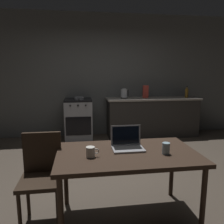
# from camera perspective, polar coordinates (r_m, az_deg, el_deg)

# --- Properties ---
(ground_plane) EXTENTS (12.00, 12.00, 0.00)m
(ground_plane) POSITION_cam_1_polar(r_m,az_deg,el_deg) (3.41, 0.79, -16.00)
(ground_plane) COLOR #473D33
(back_wall) EXTENTS (6.40, 0.10, 2.83)m
(back_wall) POSITION_cam_1_polar(r_m,az_deg,el_deg) (5.42, 0.04, 9.22)
(back_wall) COLOR #535453
(back_wall) RESTS_ON ground_plane
(kitchen_counter) EXTENTS (2.16, 0.64, 0.91)m
(kitchen_counter) POSITION_cam_1_polar(r_m,az_deg,el_deg) (5.39, 10.14, -1.21)
(kitchen_counter) COLOR #282623
(kitchen_counter) RESTS_ON ground_plane
(stove_oven) EXTENTS (0.60, 0.62, 0.91)m
(stove_oven) POSITION_cam_1_polar(r_m,az_deg,el_deg) (5.11, -8.54, -1.80)
(stove_oven) COLOR gray
(stove_oven) RESTS_ON ground_plane
(dining_table) EXTENTS (1.39, 0.82, 0.72)m
(dining_table) POSITION_cam_1_polar(r_m,az_deg,el_deg) (2.28, 3.89, -11.72)
(dining_table) COLOR #332319
(dining_table) RESTS_ON ground_plane
(chair) EXTENTS (0.40, 0.40, 0.90)m
(chair) POSITION_cam_1_polar(r_m,az_deg,el_deg) (2.42, -17.49, -14.30)
(chair) COLOR #2D2116
(chair) RESTS_ON ground_plane
(laptop) EXTENTS (0.32, 0.25, 0.23)m
(laptop) POSITION_cam_1_polar(r_m,az_deg,el_deg) (2.34, 3.90, -8.19)
(laptop) COLOR #99999E
(laptop) RESTS_ON dining_table
(electric_kettle) EXTENTS (0.18, 0.16, 0.22)m
(electric_kettle) POSITION_cam_1_polar(r_m,az_deg,el_deg) (5.13, 3.11, 4.68)
(electric_kettle) COLOR black
(electric_kettle) RESTS_ON kitchen_counter
(bottle) EXTENTS (0.07, 0.07, 0.27)m
(bottle) POSITION_cam_1_polar(r_m,az_deg,el_deg) (5.57, 18.49, 4.84)
(bottle) COLOR #8C601E
(bottle) RESTS_ON kitchen_counter
(frying_pan) EXTENTS (0.22, 0.40, 0.05)m
(frying_pan) POSITION_cam_1_polar(r_m,az_deg,el_deg) (5.01, -8.40, 3.53)
(frying_pan) COLOR gray
(frying_pan) RESTS_ON stove_oven
(coffee_mug) EXTENTS (0.12, 0.08, 0.10)m
(coffee_mug) POSITION_cam_1_polar(r_m,az_deg,el_deg) (2.12, -5.45, -10.11)
(coffee_mug) COLOR silver
(coffee_mug) RESTS_ON dining_table
(drinking_glass) EXTENTS (0.07, 0.07, 0.11)m
(drinking_glass) POSITION_cam_1_polar(r_m,az_deg,el_deg) (2.25, 13.58, -9.00)
(drinking_glass) COLOR #99B7C6
(drinking_glass) RESTS_ON dining_table
(cereal_box) EXTENTS (0.13, 0.05, 0.29)m
(cereal_box) POSITION_cam_1_polar(r_m,az_deg,el_deg) (5.27, 8.55, 5.15)
(cereal_box) COLOR #B2382D
(cereal_box) RESTS_ON kitchen_counter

